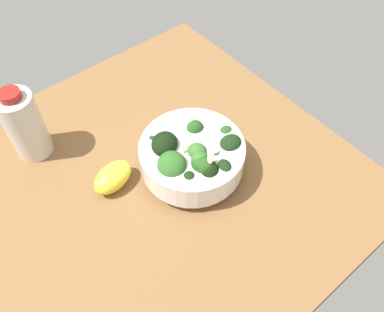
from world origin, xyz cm
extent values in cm
cube|color=brown|center=(0.00, 0.00, -2.49)|extent=(65.13, 65.13, 4.99)
cylinder|color=white|center=(5.96, -2.91, 0.82)|extent=(9.76, 9.76, 1.64)
cylinder|color=white|center=(5.96, -2.91, 4.10)|extent=(17.75, 17.75, 4.92)
cylinder|color=silver|center=(5.96, -2.91, 6.16)|extent=(15.51, 15.51, 0.80)
cylinder|color=#589D47|center=(1.93, -7.11, 4.29)|extent=(1.28, 1.35, 1.22)
ellipsoid|color=black|center=(1.93, -7.11, 5.61)|extent=(3.34, 3.20, 3.35)
cylinder|color=#4A8F3C|center=(6.05, -4.16, 4.92)|extent=(1.44, 1.43, 1.24)
ellipsoid|color=#386B2B|center=(6.05, -4.16, 6.37)|extent=(5.21, 4.89, 3.68)
cylinder|color=#3C7A32|center=(4.89, -6.99, 4.99)|extent=(1.98, 1.88, 1.54)
ellipsoid|color=#23511C|center=(4.89, -6.99, 6.71)|extent=(4.82, 5.15, 3.56)
cylinder|color=#4A8F3C|center=(1.05, -3.85, 4.82)|extent=(2.15, 2.25, 1.90)
ellipsoid|color=#2D6023|center=(1.05, -3.85, 6.72)|extent=(6.91, 7.06, 4.50)
cylinder|color=#4A8F3C|center=(9.01, -0.11, 4.78)|extent=(1.51, 1.49, 1.46)
ellipsoid|color=#23511C|center=(9.01, -0.11, 6.36)|extent=(3.77, 3.78, 3.29)
cylinder|color=#2F662B|center=(2.56, -0.01, 5.22)|extent=(2.17, 2.13, 1.51)
ellipsoid|color=black|center=(2.56, -0.01, 7.15)|extent=(6.30, 6.30, 4.16)
cylinder|color=#2F662B|center=(2.02, 2.82, 4.17)|extent=(1.20, 1.04, 1.18)
ellipsoid|color=#194216|center=(2.02, 2.82, 5.44)|extent=(3.77, 3.38, 3.04)
cylinder|color=#589D47|center=(5.19, -8.23, 4.62)|extent=(1.66, 1.65, 1.30)
ellipsoid|color=black|center=(5.19, -8.23, 6.23)|extent=(4.94, 5.09, 3.81)
cylinder|color=#589D47|center=(5.09, -6.07, 5.31)|extent=(1.42, 1.43, 1.54)
ellipsoid|color=#386B2B|center=(5.09, -6.07, 6.90)|extent=(4.18, 3.54, 3.70)
cylinder|color=#3C7A32|center=(11.49, -6.27, 4.33)|extent=(1.57, 1.57, 1.67)
ellipsoid|color=black|center=(11.49, -6.27, 6.08)|extent=(4.97, 5.15, 4.46)
cylinder|color=#3C7A32|center=(12.87, -3.74, 4.22)|extent=(1.29, 1.19, 1.22)
ellipsoid|color=#23511C|center=(12.87, -3.74, 5.53)|extent=(3.95, 3.23, 3.54)
cylinder|color=#4A8F3C|center=(7.55, -9.19, 4.27)|extent=(1.36, 1.33, 1.48)
ellipsoid|color=black|center=(7.55, -9.19, 5.79)|extent=(3.79, 3.99, 3.20)
ellipsoid|color=#DBBC84|center=(5.80, -7.60, 8.19)|extent=(1.96, 2.02, 0.83)
ellipsoid|color=#DBBC84|center=(8.08, -6.44, 6.89)|extent=(2.03, 1.24, 1.44)
ellipsoid|color=#DBBC84|center=(4.74, -2.76, 6.83)|extent=(1.90, 1.38, 1.07)
ellipsoid|color=yellow|center=(-6.30, 3.26, 2.04)|extent=(8.45, 6.26, 4.08)
cylinder|color=beige|center=(-13.32, 18.94, 6.52)|extent=(6.43, 6.43, 13.05)
cylinder|color=maroon|center=(-13.32, 18.94, 13.70)|extent=(3.57, 3.57, 1.30)
camera|label=1|loc=(-20.35, -34.97, 57.97)|focal=37.57mm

